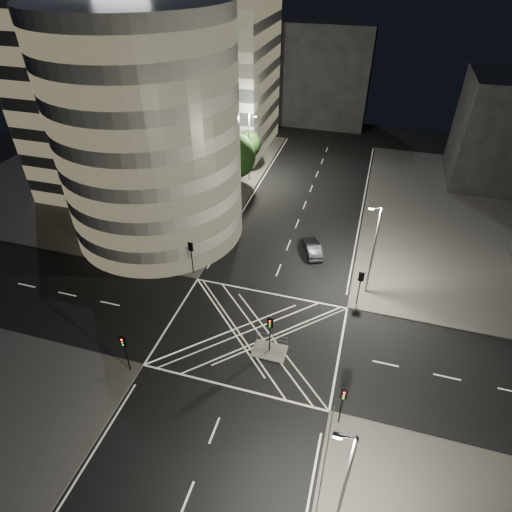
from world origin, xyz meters
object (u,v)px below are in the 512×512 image
(traffic_signal_island, at_px, (270,329))
(sedan, at_px, (312,248))
(traffic_signal_fl, at_px, (191,252))
(street_lamp_right_near, at_px, (344,483))
(traffic_signal_fr, at_px, (360,282))
(street_lamp_left_far, at_px, (249,146))
(traffic_signal_nr, at_px, (343,400))
(central_island, at_px, (269,351))
(street_lamp_right_far, at_px, (373,249))
(traffic_signal_nl, at_px, (125,347))
(street_lamp_left_near, at_px, (202,206))

(traffic_signal_island, height_order, sedan, traffic_signal_island)
(traffic_signal_fl, xyz_separation_m, street_lamp_right_near, (18.24, -20.80, 2.63))
(traffic_signal_fr, xyz_separation_m, sedan, (-5.87, 7.34, -2.15))
(traffic_signal_fr, bearing_deg, street_lamp_left_far, 128.17)
(traffic_signal_nr, height_order, street_lamp_right_near, street_lamp_right_near)
(traffic_signal_fl, height_order, traffic_signal_fr, same)
(street_lamp_right_near, bearing_deg, sedan, 103.03)
(central_island, bearing_deg, street_lamp_left_far, 109.95)
(street_lamp_right_near, bearing_deg, traffic_signal_fr, 91.75)
(traffic_signal_fl, xyz_separation_m, street_lamp_left_far, (-0.64, 23.20, 2.63))
(traffic_signal_nr, height_order, sedan, traffic_signal_nr)
(street_lamp_left_far, distance_m, sedan, 20.67)
(traffic_signal_fl, distance_m, street_lamp_right_far, 18.55)
(street_lamp_left_far, bearing_deg, central_island, -70.05)
(traffic_signal_nr, distance_m, street_lamp_right_near, 7.69)
(central_island, relative_size, traffic_signal_fl, 0.75)
(central_island, xyz_separation_m, traffic_signal_island, (0.00, 0.00, 2.84))
(traffic_signal_fl, relative_size, street_lamp_left_far, 0.40)
(traffic_signal_nl, bearing_deg, traffic_signal_fr, 37.69)
(street_lamp_right_near, bearing_deg, traffic_signal_island, 120.75)
(street_lamp_right_near, bearing_deg, street_lamp_left_far, 113.21)
(central_island, distance_m, street_lamp_left_near, 18.52)
(traffic_signal_fr, bearing_deg, street_lamp_right_near, -88.25)
(traffic_signal_nl, height_order, street_lamp_right_far, street_lamp_right_far)
(street_lamp_left_near, xyz_separation_m, street_lamp_right_near, (18.87, -26.00, 0.00))
(traffic_signal_fl, height_order, traffic_signal_nr, same)
(traffic_signal_island, bearing_deg, traffic_signal_nr, -37.93)
(traffic_signal_nl, bearing_deg, traffic_signal_fl, 90.00)
(traffic_signal_nl, height_order, traffic_signal_fr, same)
(central_island, bearing_deg, street_lamp_right_near, -59.25)
(street_lamp_left_near, relative_size, sedan, 2.17)
(street_lamp_right_near, bearing_deg, traffic_signal_fl, 131.24)
(street_lamp_left_near, xyz_separation_m, street_lamp_left_far, (0.00, 18.00, 0.00))
(street_lamp_left_far, distance_m, street_lamp_right_near, 47.88)
(traffic_signal_nl, bearing_deg, sedan, 60.76)
(traffic_signal_nr, bearing_deg, central_island, 142.07)
(street_lamp_left_near, height_order, sedan, street_lamp_left_near)
(traffic_signal_fl, distance_m, traffic_signal_nr, 22.24)
(traffic_signal_nl, xyz_separation_m, traffic_signal_fr, (17.60, 13.60, 0.00))
(traffic_signal_nr, xyz_separation_m, street_lamp_left_near, (-18.24, 18.80, 2.63))
(street_lamp_left_near, bearing_deg, sedan, 9.83)
(traffic_signal_nr, distance_m, street_lamp_left_near, 26.32)
(central_island, xyz_separation_m, traffic_signal_nr, (6.80, -5.30, 2.84))
(street_lamp_left_far, bearing_deg, sedan, -52.06)
(central_island, relative_size, street_lamp_right_far, 0.30)
(street_lamp_left_far, xyz_separation_m, sedan, (12.36, -15.86, -4.78))
(traffic_signal_fr, relative_size, traffic_signal_nr, 1.00)
(traffic_signal_fl, relative_size, traffic_signal_nr, 1.00)
(traffic_signal_nl, xyz_separation_m, street_lamp_right_near, (18.24, -7.20, 2.63))
(street_lamp_left_near, bearing_deg, traffic_signal_island, -49.73)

